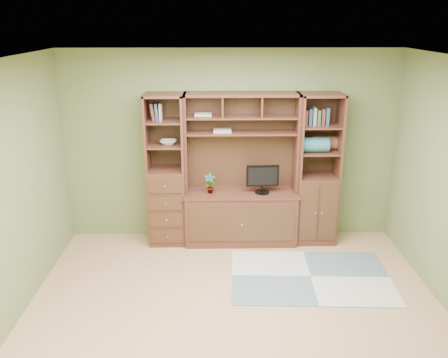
{
  "coord_description": "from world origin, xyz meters",
  "views": [
    {
      "loc": [
        -0.2,
        -4.26,
        2.96
      ],
      "look_at": [
        -0.1,
        1.2,
        1.1
      ],
      "focal_mm": 38.0,
      "sensor_mm": 36.0,
      "label": 1
    }
  ],
  "objects_px": {
    "center_hutch": "(241,171)",
    "right_tower": "(317,170)",
    "left_tower": "(166,171)",
    "monitor": "(263,174)"
  },
  "relations": [
    {
      "from": "center_hutch",
      "to": "right_tower",
      "type": "height_order",
      "value": "same"
    },
    {
      "from": "center_hutch",
      "to": "left_tower",
      "type": "distance_m",
      "value": 1.0
    },
    {
      "from": "right_tower",
      "to": "monitor",
      "type": "bearing_deg",
      "value": -174.24
    },
    {
      "from": "center_hutch",
      "to": "monitor",
      "type": "xyz_separation_m",
      "value": [
        0.28,
        -0.03,
        -0.03
      ]
    },
    {
      "from": "center_hutch",
      "to": "left_tower",
      "type": "relative_size",
      "value": 1.0
    },
    {
      "from": "center_hutch",
      "to": "monitor",
      "type": "height_order",
      "value": "center_hutch"
    },
    {
      "from": "center_hutch",
      "to": "left_tower",
      "type": "bearing_deg",
      "value": 177.71
    },
    {
      "from": "center_hutch",
      "to": "right_tower",
      "type": "distance_m",
      "value": 1.03
    },
    {
      "from": "center_hutch",
      "to": "monitor",
      "type": "bearing_deg",
      "value": -7.07
    },
    {
      "from": "left_tower",
      "to": "monitor",
      "type": "xyz_separation_m",
      "value": [
        1.28,
        -0.07,
        -0.03
      ]
    }
  ]
}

